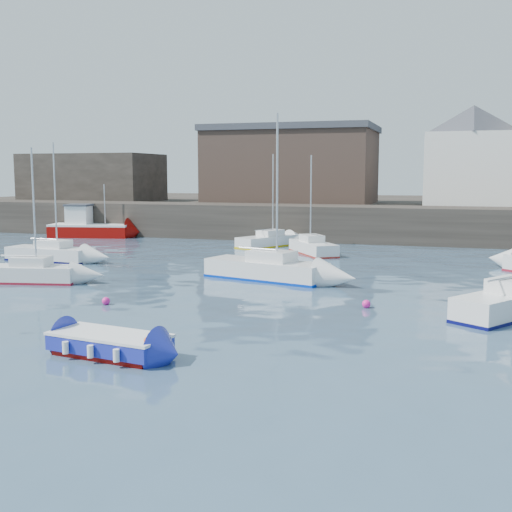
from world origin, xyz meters
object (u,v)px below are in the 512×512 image
(sailboat_a, at_px, (28,273))
(sailboat_e, at_px, (51,253))
(blue_dinghy, at_px, (110,343))
(buoy_near, at_px, (106,305))
(sailboat_h, at_px, (268,240))
(sailboat_c, at_px, (508,303))
(buoy_mid, at_px, (366,308))
(sailboat_b, at_px, (267,269))
(fishing_boat, at_px, (88,227))
(sailboat_f, at_px, (313,247))
(buoy_far, at_px, (252,271))

(sailboat_a, bearing_deg, sailboat_e, 117.26)
(blue_dinghy, relative_size, buoy_near, 11.49)
(blue_dinghy, height_order, sailboat_h, sailboat_h)
(sailboat_c, xyz_separation_m, buoy_near, (-16.78, -2.75, -0.56))
(sailboat_h, bearing_deg, buoy_mid, -63.36)
(sailboat_c, distance_m, sailboat_e, 29.09)
(blue_dinghy, height_order, sailboat_c, sailboat_c)
(sailboat_b, relative_size, buoy_mid, 24.35)
(fishing_boat, relative_size, sailboat_a, 1.08)
(sailboat_b, height_order, sailboat_f, sailboat_b)
(buoy_mid, bearing_deg, sailboat_e, 158.34)
(blue_dinghy, height_order, sailboat_f, sailboat_f)
(blue_dinghy, distance_m, buoy_far, 18.53)
(sailboat_a, relative_size, sailboat_c, 0.96)
(sailboat_c, distance_m, sailboat_f, 21.18)
(sailboat_c, bearing_deg, sailboat_f, 124.14)
(sailboat_e, height_order, buoy_mid, sailboat_e)
(sailboat_e, bearing_deg, blue_dinghy, -50.66)
(fishing_boat, bearing_deg, sailboat_c, -34.72)
(sailboat_b, bearing_deg, sailboat_c, -26.31)
(sailboat_f, relative_size, buoy_near, 19.67)
(fishing_boat, height_order, buoy_near, fishing_boat)
(sailboat_e, bearing_deg, sailboat_f, 28.89)
(blue_dinghy, bearing_deg, sailboat_e, 129.34)
(sailboat_f, bearing_deg, sailboat_h, 140.24)
(sailboat_a, height_order, sailboat_c, sailboat_c)
(sailboat_b, relative_size, buoy_far, 22.91)
(sailboat_f, height_order, sailboat_h, sailboat_h)
(buoy_near, bearing_deg, sailboat_b, 60.63)
(fishing_boat, relative_size, buoy_mid, 20.87)
(sailboat_b, bearing_deg, sailboat_e, 169.60)
(fishing_boat, relative_size, buoy_far, 19.65)
(sailboat_b, relative_size, sailboat_e, 1.15)
(sailboat_a, relative_size, sailboat_e, 0.92)
(sailboat_e, bearing_deg, buoy_mid, -21.66)
(blue_dinghy, xyz_separation_m, sailboat_h, (-3.84, 31.03, 0.06))
(buoy_far, bearing_deg, buoy_mid, -47.32)
(sailboat_e, relative_size, buoy_mid, 21.16)
(sailboat_f, bearing_deg, blue_dinghy, -91.24)
(blue_dinghy, height_order, fishing_boat, fishing_boat)
(buoy_near, bearing_deg, fishing_boat, 123.30)
(blue_dinghy, relative_size, sailboat_c, 0.56)
(sailboat_f, relative_size, buoy_far, 18.13)
(blue_dinghy, xyz_separation_m, sailboat_a, (-11.33, 10.99, 0.08))
(sailboat_e, bearing_deg, buoy_far, -0.49)
(blue_dinghy, bearing_deg, sailboat_c, 38.17)
(blue_dinghy, relative_size, sailboat_h, 0.57)
(sailboat_a, xyz_separation_m, sailboat_b, (11.89, 4.71, 0.08))
(buoy_near, bearing_deg, sailboat_f, 76.45)
(sailboat_b, distance_m, sailboat_e, 16.08)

